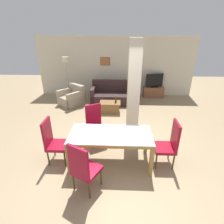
{
  "coord_description": "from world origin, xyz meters",
  "views": [
    {
      "loc": [
        0.17,
        -3.29,
        2.82
      ],
      "look_at": [
        0.0,
        0.83,
        0.93
      ],
      "focal_mm": 28.0,
      "sensor_mm": 36.0,
      "label": 1
    }
  ],
  "objects_px": {
    "dining_chair_head_right": "(169,143)",
    "dining_table": "(111,140)",
    "tv_screen": "(154,81)",
    "floor_lamp": "(66,64)",
    "bottle": "(116,99)",
    "dining_chair_far_left": "(95,123)",
    "dining_chair_near_left": "(83,167)",
    "dining_chair_head_left": "(53,140)",
    "armchair": "(72,98)",
    "sofa": "(113,96)",
    "tv_stand": "(153,92)",
    "coffee_table": "(110,107)"
  },
  "relations": [
    {
      "from": "dining_chair_head_left",
      "to": "coffee_table",
      "type": "height_order",
      "value": "dining_chair_head_left"
    },
    {
      "from": "dining_chair_head_right",
      "to": "dining_table",
      "type": "bearing_deg",
      "value": 90.0
    },
    {
      "from": "dining_chair_head_right",
      "to": "floor_lamp",
      "type": "distance_m",
      "value": 5.74
    },
    {
      "from": "tv_screen",
      "to": "floor_lamp",
      "type": "relative_size",
      "value": 0.44
    },
    {
      "from": "dining_chair_near_left",
      "to": "tv_stand",
      "type": "distance_m",
      "value": 5.96
    },
    {
      "from": "bottle",
      "to": "floor_lamp",
      "type": "height_order",
      "value": "floor_lamp"
    },
    {
      "from": "tv_screen",
      "to": "armchair",
      "type": "bearing_deg",
      "value": 2.23
    },
    {
      "from": "dining_chair_head_left",
      "to": "dining_table",
      "type": "bearing_deg",
      "value": 90.0
    },
    {
      "from": "dining_table",
      "to": "bottle",
      "type": "relative_size",
      "value": 6.19
    },
    {
      "from": "dining_chair_near_left",
      "to": "dining_chair_far_left",
      "type": "bearing_deg",
      "value": 118.47
    },
    {
      "from": "sofa",
      "to": "tv_stand",
      "type": "height_order",
      "value": "sofa"
    },
    {
      "from": "dining_table",
      "to": "tv_stand",
      "type": "distance_m",
      "value": 5.02
    },
    {
      "from": "dining_table",
      "to": "sofa",
      "type": "height_order",
      "value": "sofa"
    },
    {
      "from": "dining_table",
      "to": "sofa",
      "type": "relative_size",
      "value": 1.01
    },
    {
      "from": "dining_chair_head_left",
      "to": "dining_chair_far_left",
      "type": "bearing_deg",
      "value": 134.65
    },
    {
      "from": "dining_chair_head_left",
      "to": "armchair",
      "type": "distance_m",
      "value": 3.59
    },
    {
      "from": "dining_table",
      "to": "dining_chair_head_right",
      "type": "relative_size",
      "value": 1.7
    },
    {
      "from": "dining_chair_near_left",
      "to": "coffee_table",
      "type": "distance_m",
      "value": 3.75
    },
    {
      "from": "sofa",
      "to": "tv_stand",
      "type": "distance_m",
      "value": 2.05
    },
    {
      "from": "dining_chair_far_left",
      "to": "dining_chair_head_right",
      "type": "bearing_deg",
      "value": 125.96
    },
    {
      "from": "tv_stand",
      "to": "bottle",
      "type": "bearing_deg",
      "value": -134.07
    },
    {
      "from": "tv_screen",
      "to": "floor_lamp",
      "type": "xyz_separation_m",
      "value": [
        -3.96,
        -0.2,
        0.76
      ]
    },
    {
      "from": "dining_chair_head_right",
      "to": "dining_chair_far_left",
      "type": "relative_size",
      "value": 1.0
    },
    {
      "from": "dining_chair_head_right",
      "to": "coffee_table",
      "type": "height_order",
      "value": "dining_chair_head_right"
    },
    {
      "from": "dining_chair_near_left",
      "to": "sofa",
      "type": "relative_size",
      "value": 0.6
    },
    {
      "from": "floor_lamp",
      "to": "armchair",
      "type": "bearing_deg",
      "value": -68.03
    },
    {
      "from": "coffee_table",
      "to": "armchair",
      "type": "bearing_deg",
      "value": 157.63
    },
    {
      "from": "tv_screen",
      "to": "sofa",
      "type": "bearing_deg",
      "value": 7.42
    },
    {
      "from": "dining_chair_head_right",
      "to": "dining_chair_far_left",
      "type": "xyz_separation_m",
      "value": [
        -1.76,
        0.84,
        0.0
      ]
    },
    {
      "from": "floor_lamp",
      "to": "dining_chair_near_left",
      "type": "bearing_deg",
      "value": -72.15
    },
    {
      "from": "dining_table",
      "to": "dining_chair_near_left",
      "type": "bearing_deg",
      "value": -118.46
    },
    {
      "from": "dining_table",
      "to": "armchair",
      "type": "relative_size",
      "value": 1.54
    },
    {
      "from": "armchair",
      "to": "dining_chair_head_right",
      "type": "bearing_deg",
      "value": 171.24
    },
    {
      "from": "dining_chair_far_left",
      "to": "armchair",
      "type": "relative_size",
      "value": 0.91
    },
    {
      "from": "dining_chair_head_left",
      "to": "bottle",
      "type": "relative_size",
      "value": 3.65
    },
    {
      "from": "dining_table",
      "to": "dining_chair_near_left",
      "type": "distance_m",
      "value": 0.96
    },
    {
      "from": "dining_chair_head_right",
      "to": "sofa",
      "type": "distance_m",
      "value": 4.14
    },
    {
      "from": "tv_stand",
      "to": "dining_chair_near_left",
      "type": "bearing_deg",
      "value": -112.25
    },
    {
      "from": "bottle",
      "to": "armchair",
      "type": "bearing_deg",
      "value": 159.96
    },
    {
      "from": "dining_chair_near_left",
      "to": "coffee_table",
      "type": "relative_size",
      "value": 1.38
    },
    {
      "from": "dining_chair_far_left",
      "to": "sofa",
      "type": "height_order",
      "value": "dining_chair_far_left"
    },
    {
      "from": "dining_chair_head_right",
      "to": "floor_lamp",
      "type": "xyz_separation_m",
      "value": [
        -3.47,
        4.46,
        0.98
      ]
    },
    {
      "from": "sofa",
      "to": "floor_lamp",
      "type": "distance_m",
      "value": 2.49
    },
    {
      "from": "dining_chair_far_left",
      "to": "sofa",
      "type": "bearing_deg",
      "value": -125.34
    },
    {
      "from": "dining_table",
      "to": "coffee_table",
      "type": "xyz_separation_m",
      "value": [
        -0.15,
        2.87,
        -0.42
      ]
    },
    {
      "from": "dining_chair_head_right",
      "to": "bottle",
      "type": "xyz_separation_m",
      "value": [
        -1.25,
        2.87,
        -0.06
      ]
    },
    {
      "from": "tv_stand",
      "to": "floor_lamp",
      "type": "distance_m",
      "value": 4.18
    },
    {
      "from": "dining_chair_head_left",
      "to": "dining_chair_far_left",
      "type": "xyz_separation_m",
      "value": [
        0.85,
        0.84,
        0.0
      ]
    },
    {
      "from": "dining_chair_head_right",
      "to": "dining_chair_near_left",
      "type": "relative_size",
      "value": 1.0
    },
    {
      "from": "sofa",
      "to": "bottle",
      "type": "xyz_separation_m",
      "value": [
        0.15,
        -1.01,
        0.2
      ]
    }
  ]
}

